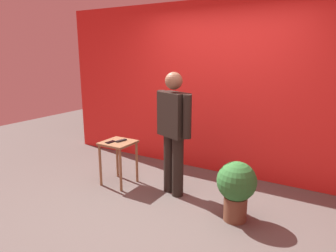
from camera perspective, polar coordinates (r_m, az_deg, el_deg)
name	(u,v)px	position (r m, az deg, el deg)	size (l,w,h in m)	color
ground_plane	(168,215)	(3.70, 0.00, -16.28)	(12.00, 12.00, 0.00)	#59544F
back_wall_red	(223,89)	(4.70, 10.18, 6.77)	(5.87, 0.12, 2.61)	red
standing_person	(174,128)	(3.90, 1.06, -0.35)	(0.63, 0.36, 1.61)	black
side_table	(118,150)	(4.36, -9.30, -4.55)	(0.43, 0.43, 0.63)	olive
cell_phone	(110,142)	(4.31, -10.73, -2.96)	(0.07, 0.14, 0.01)	black
tv_remote	(121,141)	(4.33, -8.77, -2.72)	(0.04, 0.17, 0.02)	black
potted_plant	(236,186)	(3.50, 12.69, -10.95)	(0.44, 0.44, 0.69)	brown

